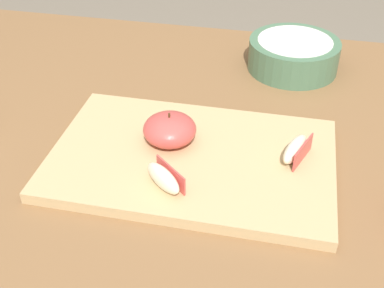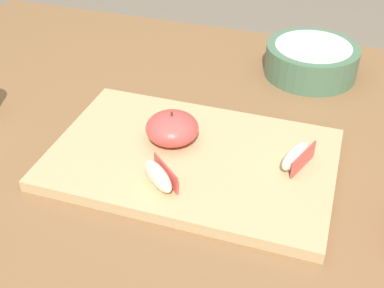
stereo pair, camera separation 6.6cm
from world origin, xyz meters
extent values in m
cube|color=brown|center=(0.00, 0.00, 0.76)|extent=(1.45, 0.93, 0.03)
cube|color=brown|center=(-0.67, 0.40, 0.37)|extent=(0.06, 0.06, 0.74)
cube|color=tan|center=(-0.03, -0.06, 0.78)|extent=(0.45, 0.29, 0.02)
ellipsoid|color=#D14C47|center=(-0.07, -0.04, 0.82)|extent=(0.09, 0.09, 0.05)
cylinder|color=#4C3319|center=(-0.07, -0.04, 0.84)|extent=(0.00, 0.00, 0.01)
ellipsoid|color=#F4EACC|center=(-0.05, -0.15, 0.81)|extent=(0.07, 0.07, 0.03)
cube|color=#D14C47|center=(-0.04, -0.14, 0.81)|extent=(0.05, 0.05, 0.03)
ellipsoid|color=#F4EACC|center=(0.13, -0.04, 0.81)|extent=(0.05, 0.08, 0.03)
cube|color=#D14C47|center=(0.15, -0.04, 0.81)|extent=(0.03, 0.07, 0.03)
cylinder|color=#4C7556|center=(0.11, 0.29, 0.81)|extent=(0.19, 0.19, 0.06)
cylinder|color=white|center=(0.11, 0.29, 0.81)|extent=(0.15, 0.15, 0.05)
camera|label=1|loc=(0.10, -0.67, 1.28)|focal=46.43mm
camera|label=2|loc=(0.17, -0.65, 1.28)|focal=46.43mm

